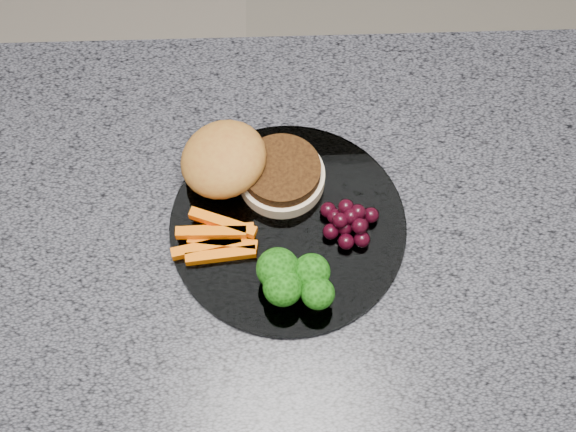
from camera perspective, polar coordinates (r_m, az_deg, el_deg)
The scene contains 7 objects.
island_cabinet at distance 1.31m, azimuth -3.55°, elevation -11.39°, with size 1.20×0.60×0.86m, color brown.
countertop at distance 0.89m, azimuth -5.15°, elevation -3.30°, with size 1.20×0.60×0.04m, color #4F4F59.
plate at distance 0.88m, azimuth 0.00°, elevation -0.69°, with size 0.26×0.26×0.01m, color white.
burger at distance 0.89m, azimuth -3.13°, elevation 3.52°, with size 0.16×0.11×0.05m.
carrot_sticks at distance 0.86m, azimuth -5.06°, elevation -1.61°, with size 0.09×0.06×0.02m.
broccoli at distance 0.82m, azimuth 0.38°, elevation -4.48°, with size 0.08×0.07×0.05m.
grape_bunch at distance 0.87m, azimuth 4.36°, elevation -0.40°, with size 0.06×0.06×0.03m.
Camera 1 is at (0.07, -0.37, 1.69)m, focal length 50.00 mm.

